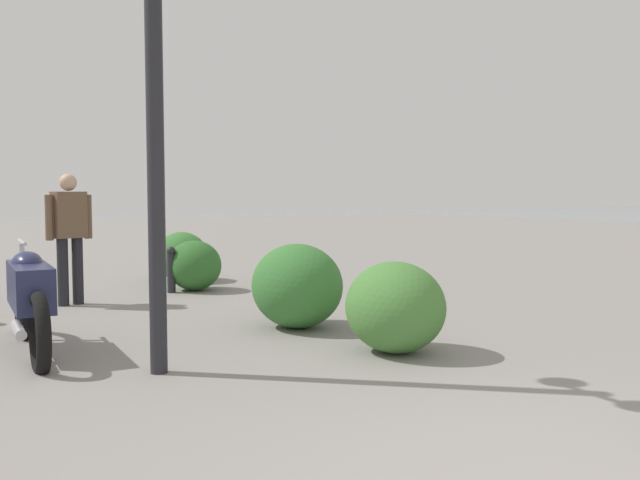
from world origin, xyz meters
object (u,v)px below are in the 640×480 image
(lamppost, at_px, (154,47))
(motorcycle, at_px, (30,298))
(bollard_mid, at_px, (171,268))
(pedestrian, at_px, (69,229))

(lamppost, relative_size, motorcycle, 1.80)
(lamppost, height_order, bollard_mid, lamppost)
(pedestrian, xyz_separation_m, bollard_mid, (0.42, -1.48, -0.64))
(motorcycle, distance_m, pedestrian, 2.76)
(lamppost, bearing_deg, pedestrian, 0.21)
(pedestrian, bearing_deg, bollard_mid, -74.21)
(lamppost, relative_size, pedestrian, 2.29)
(lamppost, height_order, pedestrian, lamppost)
(pedestrian, bearing_deg, lamppost, -179.79)
(motorcycle, xyz_separation_m, pedestrian, (2.59, -0.80, 0.49))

